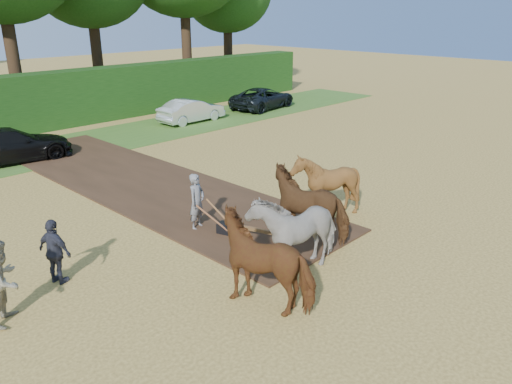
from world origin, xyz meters
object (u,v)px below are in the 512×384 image
at_px(spectator_far, 55,252).
at_px(plough_team, 300,215).
at_px(spectator_near, 3,281).
at_px(parked_cars, 7,144).

xyz_separation_m(spectator_far, plough_team, (5.36, -3.04, 0.20)).
distance_m(spectator_near, parked_cars, 13.15).
xyz_separation_m(plough_team, parked_cars, (-2.04, 14.58, -0.32)).
height_order(spectator_near, plough_team, plough_team).
bearing_deg(parked_cars, spectator_far, -106.02).
bearing_deg(plough_team, parked_cars, 97.98).
xyz_separation_m(spectator_near, parked_cars, (4.74, 12.26, -0.24)).
relative_size(plough_team, parked_cars, 0.19).
distance_m(spectator_far, plough_team, 6.16).
bearing_deg(spectator_near, parked_cars, 22.85).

